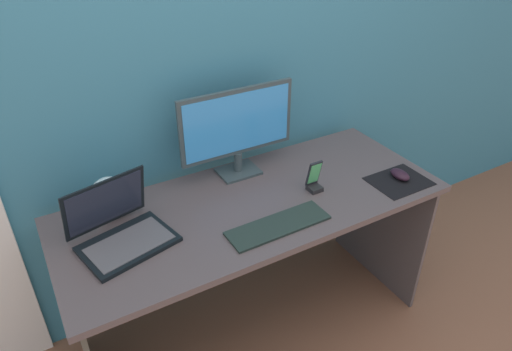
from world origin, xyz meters
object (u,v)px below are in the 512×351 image
Objects in this scene: keyboard_external at (277,226)px; mouse at (400,175)px; fishbowl at (110,196)px; monitor at (237,128)px; phone_in_dock at (314,180)px; laptop at (121,230)px.

keyboard_external is 0.65m from mouse.
mouse is at bearing -18.71° from fishbowl.
fishbowl is (-0.57, -0.00, -0.15)m from monitor.
keyboard_external is 0.30m from phone_in_dock.
phone_in_dock is at bearing 26.68° from keyboard_external.
laptop is 0.58m from keyboard_external.
laptop is at bearing -94.84° from fishbowl.
phone_in_dock is at bearing -5.51° from laptop.
laptop reaches higher than mouse.
mouse is (1.16, -0.39, -0.05)m from fishbowl.
keyboard_external is at bearing -152.78° from phone_in_dock.
phone_in_dock is at bearing 163.30° from mouse.
laptop is 0.20m from fishbowl.
fishbowl is 1.51× the size of mouse.
laptop is 2.46× the size of fishbowl.
keyboard_external is 2.94× the size of phone_in_dock.
fishbowl is 0.37× the size of keyboard_external.
monitor reaches higher than phone_in_dock.
monitor is 3.48× the size of fishbowl.
monitor is 0.48m from keyboard_external.
monitor is 0.74m from mouse.
laptop reaches higher than fishbowl.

